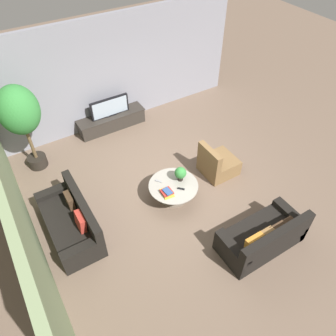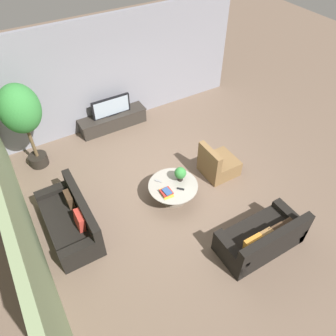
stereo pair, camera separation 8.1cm
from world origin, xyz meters
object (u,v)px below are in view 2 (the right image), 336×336
couch_near_entry (262,238)px  potted_plant_tabletop (180,173)px  television (111,107)px  potted_palm_tall (21,112)px  coffee_table (173,189)px  media_console (113,120)px  armchair_wicker (218,165)px  couch_by_wall (71,221)px

couch_near_entry → potted_plant_tabletop: (-0.61, 2.05, 0.34)m
television → potted_plant_tabletop: (0.30, -3.12, -0.05)m
potted_palm_tall → coffee_table: bearing=-49.2°
media_console → coffee_table: 3.19m
coffee_table → potted_plant_tabletop: potted_plant_tabletop is taller
media_console → armchair_wicker: armchair_wicker is taller
television → armchair_wicker: bearing=-64.6°
armchair_wicker → potted_plant_tabletop: (-1.14, -0.09, 0.36)m
couch_by_wall → couch_near_entry: bearing=53.2°
media_console → potted_plant_tabletop: size_ratio=5.53×
couch_by_wall → armchair_wicker: armchair_wicker is taller
coffee_table → armchair_wicker: bearing=6.6°
armchair_wicker → couch_near_entry: bearing=166.1°
television → coffee_table: 3.21m
media_console → coffee_table: (0.08, -3.19, 0.08)m
television → potted_palm_tall: bearing=-168.0°
couch_by_wall → couch_near_entry: (3.09, -2.31, 0.01)m
potted_palm_tall → media_console: bearing=12.1°
coffee_table → potted_palm_tall: 3.79m
potted_palm_tall → armchair_wicker: bearing=-34.5°
media_console → television: bearing=-90.0°
potted_plant_tabletop → couch_near_entry: bearing=-73.4°
couch_near_entry → armchair_wicker: bearing=-103.9°
armchair_wicker → couch_by_wall: bearing=87.4°
media_console → potted_plant_tabletop: bearing=-84.5°
television → armchair_wicker: (1.44, -3.03, -0.41)m
couch_near_entry → potted_plant_tabletop: couch_near_entry is taller
coffee_table → couch_near_entry: bearing=-67.3°
couch_near_entry → armchair_wicker: (0.53, 2.15, -0.02)m
potted_palm_tall → potted_plant_tabletop: size_ratio=6.48×
couch_by_wall → potted_plant_tabletop: 2.52m
coffee_table → media_console: bearing=91.4°
media_console → television: television is taller
coffee_table → armchair_wicker: size_ratio=1.29×
potted_plant_tabletop → potted_palm_tall: bearing=134.1°
coffee_table → potted_palm_tall: (-2.34, 2.70, 1.27)m
media_console → armchair_wicker: size_ratio=2.24×
armchair_wicker → media_console: bearing=25.4°
television → potted_palm_tall: potted_palm_tall is taller
television → couch_near_entry: television is taller
coffee_table → potted_palm_tall: bearing=130.8°
couch_by_wall → armchair_wicker: size_ratio=2.16×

